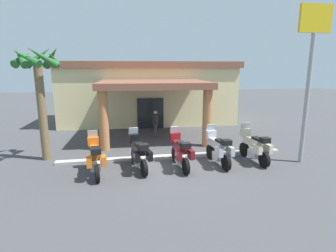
{
  "coord_description": "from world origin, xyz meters",
  "views": [
    {
      "loc": [
        -2.02,
        -10.63,
        4.08
      ],
      "look_at": [
        0.34,
        2.56,
        1.2
      ],
      "focal_mm": 28.66,
      "sensor_mm": 36.0,
      "label": 1
    }
  ],
  "objects_px": {
    "motorcycle_black": "(139,153)",
    "pedestrian": "(155,122)",
    "motel_building": "(148,92)",
    "motorcycle_cream": "(255,146)",
    "roadside_sign": "(311,60)",
    "motorcycle_silver": "(218,149)",
    "motorcycle_orange": "(95,158)",
    "motorcycle_maroon": "(180,152)",
    "palm_tree_roadside": "(38,76)"
  },
  "relations": [
    {
      "from": "motorcycle_black",
      "to": "pedestrian",
      "type": "relative_size",
      "value": 1.34
    },
    {
      "from": "motel_building",
      "to": "motorcycle_cream",
      "type": "relative_size",
      "value": 6.01
    },
    {
      "from": "motel_building",
      "to": "roadside_sign",
      "type": "xyz_separation_m",
      "value": [
        5.69,
        -10.55,
        2.1
      ]
    },
    {
      "from": "motorcycle_silver",
      "to": "roadside_sign",
      "type": "bearing_deg",
      "value": -100.57
    },
    {
      "from": "motorcycle_orange",
      "to": "motorcycle_cream",
      "type": "relative_size",
      "value": 1.0
    },
    {
      "from": "pedestrian",
      "to": "motel_building",
      "type": "bearing_deg",
      "value": -93.6
    },
    {
      "from": "motorcycle_maroon",
      "to": "pedestrian",
      "type": "relative_size",
      "value": 1.35
    },
    {
      "from": "motel_building",
      "to": "pedestrian",
      "type": "bearing_deg",
      "value": -88.63
    },
    {
      "from": "motorcycle_black",
      "to": "motorcycle_cream",
      "type": "bearing_deg",
      "value": -99.65
    },
    {
      "from": "motorcycle_cream",
      "to": "palm_tree_roadside",
      "type": "xyz_separation_m",
      "value": [
        -9.22,
        1.93,
        3.06
      ]
    },
    {
      "from": "motorcycle_orange",
      "to": "palm_tree_roadside",
      "type": "distance_m",
      "value": 4.49
    },
    {
      "from": "motel_building",
      "to": "motorcycle_maroon",
      "type": "relative_size",
      "value": 6.0
    },
    {
      "from": "pedestrian",
      "to": "palm_tree_roadside",
      "type": "xyz_separation_m",
      "value": [
        -5.45,
        -3.12,
        2.82
      ]
    },
    {
      "from": "motel_building",
      "to": "motorcycle_orange",
      "type": "distance_m",
      "value": 11.05
    },
    {
      "from": "motorcycle_black",
      "to": "motorcycle_cream",
      "type": "relative_size",
      "value": 0.99
    },
    {
      "from": "motel_building",
      "to": "motorcycle_silver",
      "type": "distance_m",
      "value": 10.51
    },
    {
      "from": "motorcycle_silver",
      "to": "motorcycle_cream",
      "type": "xyz_separation_m",
      "value": [
        1.71,
        0.06,
        0.0
      ]
    },
    {
      "from": "motorcycle_black",
      "to": "motorcycle_cream",
      "type": "distance_m",
      "value": 5.12
    },
    {
      "from": "motorcycle_silver",
      "to": "roadside_sign",
      "type": "xyz_separation_m",
      "value": [
        3.73,
        -0.35,
        3.73
      ]
    },
    {
      "from": "motorcycle_maroon",
      "to": "motorcycle_orange",
      "type": "bearing_deg",
      "value": 88.03
    },
    {
      "from": "motel_building",
      "to": "motorcycle_maroon",
      "type": "height_order",
      "value": "motel_building"
    },
    {
      "from": "motorcycle_black",
      "to": "motorcycle_silver",
      "type": "relative_size",
      "value": 0.99
    },
    {
      "from": "motorcycle_cream",
      "to": "roadside_sign",
      "type": "bearing_deg",
      "value": -107.45
    },
    {
      "from": "motorcycle_black",
      "to": "motorcycle_maroon",
      "type": "bearing_deg",
      "value": -103.77
    },
    {
      "from": "motel_building",
      "to": "motorcycle_silver",
      "type": "relative_size",
      "value": 6.01
    },
    {
      "from": "motorcycle_silver",
      "to": "pedestrian",
      "type": "distance_m",
      "value": 5.52
    },
    {
      "from": "motorcycle_black",
      "to": "palm_tree_roadside",
      "type": "xyz_separation_m",
      "value": [
        -4.09,
        2.02,
        3.06
      ]
    },
    {
      "from": "motorcycle_orange",
      "to": "roadside_sign",
      "type": "height_order",
      "value": "roadside_sign"
    },
    {
      "from": "motorcycle_orange",
      "to": "motorcycle_silver",
      "type": "bearing_deg",
      "value": -95.67
    },
    {
      "from": "motel_building",
      "to": "motorcycle_cream",
      "type": "height_order",
      "value": "motel_building"
    },
    {
      "from": "motorcycle_orange",
      "to": "palm_tree_roadside",
      "type": "xyz_separation_m",
      "value": [
        -2.39,
        2.26,
        3.06
      ]
    },
    {
      "from": "motorcycle_orange",
      "to": "motorcycle_maroon",
      "type": "relative_size",
      "value": 1.0
    },
    {
      "from": "motorcycle_cream",
      "to": "pedestrian",
      "type": "distance_m",
      "value": 6.31
    },
    {
      "from": "motorcycle_cream",
      "to": "motorcycle_orange",
      "type": "bearing_deg",
      "value": 86.87
    },
    {
      "from": "motorcycle_orange",
      "to": "pedestrian",
      "type": "distance_m",
      "value": 6.2
    },
    {
      "from": "motorcycle_silver",
      "to": "palm_tree_roadside",
      "type": "xyz_separation_m",
      "value": [
        -7.51,
        1.99,
        3.06
      ]
    },
    {
      "from": "motorcycle_black",
      "to": "motorcycle_silver",
      "type": "height_order",
      "value": "same"
    },
    {
      "from": "motorcycle_silver",
      "to": "roadside_sign",
      "type": "relative_size",
      "value": 0.34
    },
    {
      "from": "motorcycle_silver",
      "to": "motorcycle_cream",
      "type": "relative_size",
      "value": 1.0
    },
    {
      "from": "motel_building",
      "to": "pedestrian",
      "type": "relative_size",
      "value": 8.13
    },
    {
      "from": "motel_building",
      "to": "roadside_sign",
      "type": "bearing_deg",
      "value": -59.19
    },
    {
      "from": "motorcycle_black",
      "to": "roadside_sign",
      "type": "distance_m",
      "value": 8.07
    },
    {
      "from": "motorcycle_black",
      "to": "roadside_sign",
      "type": "xyz_separation_m",
      "value": [
        7.15,
        -0.32,
        3.73
      ]
    },
    {
      "from": "motorcycle_silver",
      "to": "motel_building",
      "type": "bearing_deg",
      "value": 5.71
    },
    {
      "from": "motel_building",
      "to": "pedestrian",
      "type": "height_order",
      "value": "motel_building"
    },
    {
      "from": "motorcycle_orange",
      "to": "pedestrian",
      "type": "height_order",
      "value": "pedestrian"
    },
    {
      "from": "motel_building",
      "to": "motorcycle_black",
      "type": "bearing_deg",
      "value": -95.64
    },
    {
      "from": "motorcycle_orange",
      "to": "motorcycle_black",
      "type": "xyz_separation_m",
      "value": [
        1.71,
        0.24,
        0.0
      ]
    },
    {
      "from": "pedestrian",
      "to": "palm_tree_roadside",
      "type": "relative_size",
      "value": 0.32
    },
    {
      "from": "motorcycle_silver",
      "to": "roadside_sign",
      "type": "distance_m",
      "value": 5.28
    }
  ]
}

